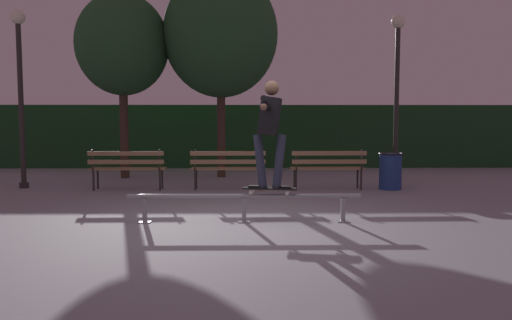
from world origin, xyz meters
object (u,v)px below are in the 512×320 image
(skateboard, at_px, (270,189))
(tree_behind_benches, at_px, (221,35))
(tree_far_left, at_px, (122,45))
(grind_rail, at_px, (244,201))
(lamp_post_right, at_px, (397,78))
(skateboarder, at_px, (270,125))
(park_bench_left_center, at_px, (228,165))
(trash_can, at_px, (390,170))
(park_bench_leftmost, at_px, (127,165))
(park_bench_right_center, at_px, (328,165))
(lamp_post_left, at_px, (20,76))

(skateboard, bearing_deg, tree_behind_benches, 99.96)
(tree_far_left, height_order, tree_behind_benches, tree_behind_benches)
(grind_rail, relative_size, skateboard, 4.27)
(grind_rail, distance_m, lamp_post_right, 5.79)
(skateboarder, xyz_separation_m, park_bench_left_center, (-0.75, 3.37, -0.89))
(park_bench_left_center, height_order, tree_far_left, tree_far_left)
(grind_rail, height_order, trash_can, trash_can)
(skateboarder, relative_size, park_bench_leftmost, 0.97)
(park_bench_leftmost, relative_size, park_bench_right_center, 1.00)
(skateboarder, xyz_separation_m, park_bench_leftmost, (-2.92, 3.37, -0.89))
(park_bench_left_center, bearing_deg, lamp_post_left, 175.14)
(grind_rail, distance_m, park_bench_right_center, 3.82)
(park_bench_right_center, xyz_separation_m, tree_far_left, (-4.98, 2.35, 2.91))
(park_bench_right_center, bearing_deg, skateboarder, -112.73)
(grind_rail, relative_size, tree_far_left, 0.72)
(grind_rail, height_order, lamp_post_right, lamp_post_right)
(skateboarder, distance_m, lamp_post_right, 5.24)
(skateboard, xyz_separation_m, tree_behind_benches, (-1.04, 5.90, 3.26))
(skateboarder, distance_m, park_bench_leftmost, 4.55)
(skateboard, relative_size, trash_can, 1.00)
(tree_behind_benches, xyz_separation_m, trash_can, (3.82, -2.48, -3.34))
(tree_behind_benches, bearing_deg, lamp_post_right, -23.55)
(skateboarder, height_order, trash_can, skateboarder)
(tree_far_left, bearing_deg, park_bench_left_center, -39.85)
(grind_rail, relative_size, skateboarder, 2.20)
(skateboard, bearing_deg, park_bench_leftmost, 130.84)
(grind_rail, bearing_deg, tree_behind_benches, 96.42)
(tree_far_left, distance_m, lamp_post_right, 6.92)
(skateboarder, bearing_deg, lamp_post_left, 144.73)
(lamp_post_left, height_order, lamp_post_right, same)
(park_bench_leftmost, height_order, tree_behind_benches, tree_behind_benches)
(grind_rail, distance_m, park_bench_leftmost, 4.23)
(tree_behind_benches, bearing_deg, skateboard, -80.04)
(park_bench_left_center, xyz_separation_m, tree_far_left, (-2.82, 2.35, 2.91))
(park_bench_leftmost, distance_m, lamp_post_left, 3.11)
(park_bench_right_center, bearing_deg, lamp_post_right, 23.44)
(grind_rail, xyz_separation_m, park_bench_leftmost, (-2.54, 3.37, 0.22))
(lamp_post_right, height_order, trash_can, lamp_post_right)
(tree_behind_benches, relative_size, lamp_post_left, 1.39)
(park_bench_left_center, distance_m, park_bench_right_center, 2.17)
(tree_behind_benches, bearing_deg, tree_far_left, -176.08)
(grind_rail, xyz_separation_m, trash_can, (3.16, 3.42, 0.10))
(park_bench_leftmost, height_order, lamp_post_right, lamp_post_right)
(park_bench_right_center, height_order, tree_far_left, tree_far_left)
(park_bench_right_center, height_order, lamp_post_left, lamp_post_left)
(skateboarder, height_order, lamp_post_left, lamp_post_left)
(grind_rail, relative_size, park_bench_right_center, 2.13)
(skateboard, distance_m, tree_far_left, 7.36)
(skateboard, bearing_deg, tree_far_left, 121.92)
(park_bench_left_center, relative_size, tree_behind_benches, 0.30)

